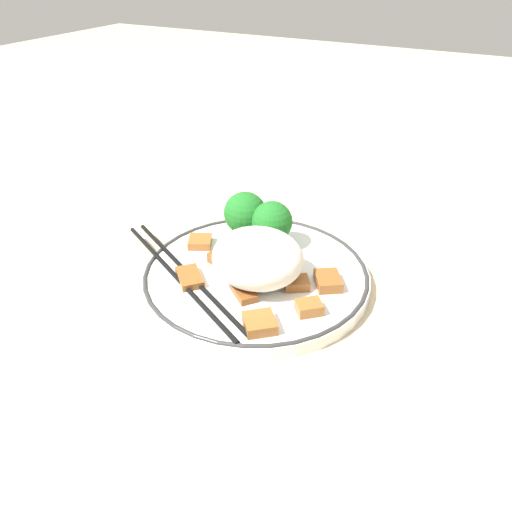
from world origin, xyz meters
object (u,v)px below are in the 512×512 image
Objects in this scene: plate at (256,275)px; chopsticks at (182,275)px; broccoli_back_center at (245,213)px; broccoli_back_left at (272,222)px.

plate is 0.08m from chopsticks.
broccoli_back_center is (0.05, -0.06, 0.04)m from plate.
chopsticks is at bearing 35.71° from plate.
plate is 0.09m from broccoli_back_center.
broccoli_back_left is 0.97× the size of broccoli_back_center.
broccoli_back_center reaches higher than plate.
plate is 1.09× the size of chopsticks.
chopsticks is at bearing 61.65° from broccoli_back_left.
broccoli_back_center is at bearing -5.58° from broccoli_back_left.
broccoli_back_left is 0.25× the size of chopsticks.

